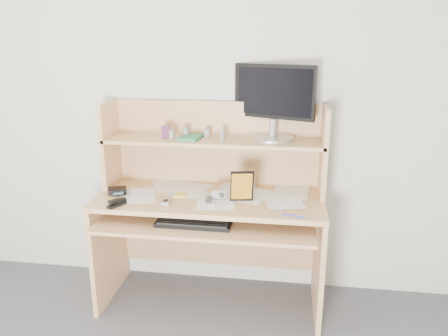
# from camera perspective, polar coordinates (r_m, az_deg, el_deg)

# --- Properties ---
(back_wall) EXTENTS (3.60, 0.04, 2.50)m
(back_wall) POSITION_cam_1_polar(r_m,az_deg,el_deg) (2.89, -0.84, 7.82)
(back_wall) COLOR silver
(back_wall) RESTS_ON floor
(desk) EXTENTS (1.40, 0.70, 1.30)m
(desk) POSITION_cam_1_polar(r_m,az_deg,el_deg) (2.80, -1.56, -4.23)
(desk) COLOR tan
(desk) RESTS_ON floor
(paper_clutter) EXTENTS (1.32, 0.54, 0.01)m
(paper_clutter) POSITION_cam_1_polar(r_m,az_deg,el_deg) (2.71, -1.86, -3.66)
(paper_clutter) COLOR white
(paper_clutter) RESTS_ON desk
(keyboard) EXTENTS (0.44, 0.16, 0.03)m
(keyboard) POSITION_cam_1_polar(r_m,az_deg,el_deg) (2.56, -3.98, -7.11)
(keyboard) COLOR black
(keyboard) RESTS_ON desk
(tv_remote) EXTENTS (0.09, 0.17, 0.02)m
(tv_remote) POSITION_cam_1_polar(r_m,az_deg,el_deg) (2.60, -1.90, -4.30)
(tv_remote) COLOR #999894
(tv_remote) RESTS_ON paper_clutter
(flip_phone) EXTENTS (0.05, 0.09, 0.02)m
(flip_phone) POSITION_cam_1_polar(r_m,az_deg,el_deg) (2.61, -7.55, -4.30)
(flip_phone) COLOR #A3A3A5
(flip_phone) RESTS_ON paper_clutter
(stapler) EXTENTS (0.09, 0.12, 0.04)m
(stapler) POSITION_cam_1_polar(r_m,az_deg,el_deg) (2.62, -13.84, -4.38)
(stapler) COLOR black
(stapler) RESTS_ON paper_clutter
(wallet) EXTENTS (0.14, 0.13, 0.03)m
(wallet) POSITION_cam_1_polar(r_m,az_deg,el_deg) (2.83, -13.77, -2.86)
(wallet) COLOR black
(wallet) RESTS_ON paper_clutter
(sticky_note_pad) EXTENTS (0.08, 0.08, 0.01)m
(sticky_note_pad) POSITION_cam_1_polar(r_m,az_deg,el_deg) (2.73, -5.68, -3.54)
(sticky_note_pad) COLOR yellow
(sticky_note_pad) RESTS_ON desk
(digital_camera) EXTENTS (0.09, 0.06, 0.05)m
(digital_camera) POSITION_cam_1_polar(r_m,az_deg,el_deg) (2.65, -0.75, -3.45)
(digital_camera) COLOR silver
(digital_camera) RESTS_ON paper_clutter
(game_case) EXTENTS (0.14, 0.04, 0.19)m
(game_case) POSITION_cam_1_polar(r_m,az_deg,el_deg) (2.58, 2.36, -2.38)
(game_case) COLOR black
(game_case) RESTS_ON paper_clutter
(blue_pen) EXTENTS (0.13, 0.04, 0.01)m
(blue_pen) POSITION_cam_1_polar(r_m,az_deg,el_deg) (2.43, 8.95, -6.15)
(blue_pen) COLOR #1C25D2
(blue_pen) RESTS_ON paper_clutter
(card_box) EXTENTS (0.06, 0.03, 0.08)m
(card_box) POSITION_cam_1_polar(r_m,az_deg,el_deg) (2.79, -7.57, 4.68)
(card_box) COLOR maroon
(card_box) RESTS_ON desk
(shelf_book) EXTENTS (0.15, 0.19, 0.02)m
(shelf_book) POSITION_cam_1_polar(r_m,az_deg,el_deg) (2.77, -4.45, 4.02)
(shelf_book) COLOR #378A50
(shelf_book) RESTS_ON desk
(chip_stack_a) EXTENTS (0.04, 0.04, 0.06)m
(chip_stack_a) POSITION_cam_1_polar(r_m,az_deg,el_deg) (2.78, -6.86, 4.41)
(chip_stack_a) COLOR black
(chip_stack_a) RESTS_ON desk
(chip_stack_b) EXTENTS (0.04, 0.04, 0.07)m
(chip_stack_b) POSITION_cam_1_polar(r_m,az_deg,el_deg) (2.81, -5.06, 4.66)
(chip_stack_b) COLOR silver
(chip_stack_b) RESTS_ON desk
(chip_stack_c) EXTENTS (0.04, 0.04, 0.05)m
(chip_stack_c) POSITION_cam_1_polar(r_m,az_deg,el_deg) (2.80, -2.26, 4.57)
(chip_stack_c) COLOR black
(chip_stack_c) RESTS_ON desk
(chip_stack_d) EXTENTS (0.04, 0.04, 0.06)m
(chip_stack_d) POSITION_cam_1_polar(r_m,az_deg,el_deg) (2.71, -0.27, 4.27)
(chip_stack_d) COLOR silver
(chip_stack_d) RESTS_ON desk
(monitor) EXTENTS (0.51, 0.28, 0.46)m
(monitor) POSITION_cam_1_polar(r_m,az_deg,el_deg) (2.75, 6.53, 8.85)
(monitor) COLOR #BABBBF
(monitor) RESTS_ON desk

